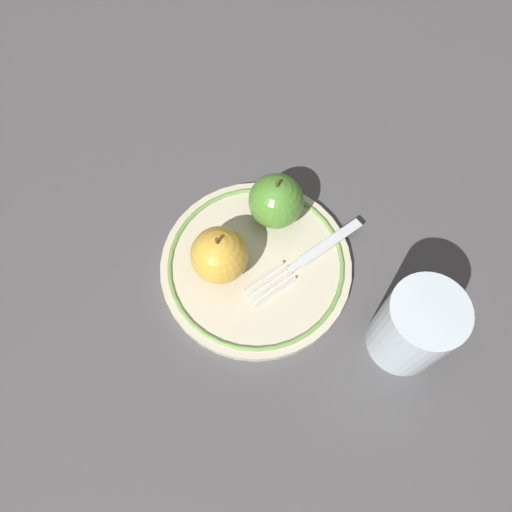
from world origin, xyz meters
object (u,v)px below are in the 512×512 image
object	(u,v)px
fork	(309,257)
plate	(256,265)
apple_red_whole	(220,256)
drinking_glass	(415,327)
apple_second_whole	(276,201)

from	to	relation	value
fork	plate	bearing A→B (deg)	-29.16
apple_red_whole	drinking_glass	world-z (taller)	drinking_glass
apple_red_whole	apple_second_whole	size ratio (longest dim) A/B	1.00
plate	fork	size ratio (longest dim) A/B	1.36
plate	apple_red_whole	distance (m)	0.06
drinking_glass	fork	bearing A→B (deg)	-78.39
plate	apple_red_whole	world-z (taller)	apple_red_whole
apple_red_whole	drinking_glass	xyz separation A→B (m)	(-0.12, 0.18, 0.01)
apple_red_whole	plate	bearing A→B (deg)	153.64
plate	fork	distance (m)	0.06
plate	apple_second_whole	world-z (taller)	apple_second_whole
plate	fork	bearing A→B (deg)	152.87
fork	drinking_glass	size ratio (longest dim) A/B	1.50
apple_red_whole	drinking_glass	bearing A→B (deg)	123.29
apple_second_whole	drinking_glass	distance (m)	0.21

